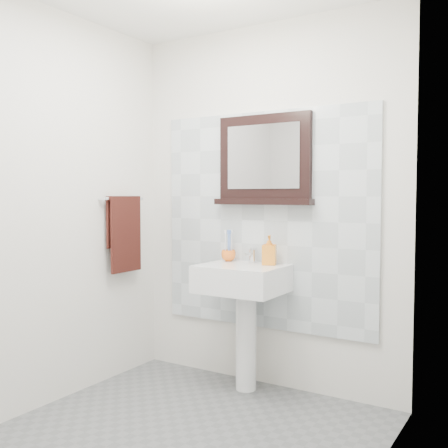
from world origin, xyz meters
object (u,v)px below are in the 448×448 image
Objects in this scene: framed_mirror at (264,162)px; hand_towel at (124,228)px; soap_dispenser at (269,250)px; toothbrush_cup at (229,256)px; pedestal_sink at (243,292)px.

framed_mirror is 1.12m from hand_towel.
hand_towel is at bearing 175.68° from soap_dispenser.
toothbrush_cup is 0.14× the size of framed_mirror.
hand_towel reaches higher than pedestal_sink.
pedestal_sink is 9.59× the size of toothbrush_cup.
soap_dispenser is at bearing 14.99° from hand_towel.
hand_towel is (-1.03, -0.28, 0.13)m from soap_dispenser.
pedestal_sink is 1.33× the size of framed_mirror.
soap_dispenser is 1.08m from hand_towel.
soap_dispenser is 0.27× the size of framed_mirror.
hand_towel is (-0.89, -0.18, 0.41)m from pedestal_sink.
framed_mirror is at bearing 20.88° from hand_towel.
framed_mirror reaches higher than hand_towel.
framed_mirror is (0.25, 0.06, 0.65)m from toothbrush_cup.
framed_mirror is at bearing 14.29° from toothbrush_cup.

